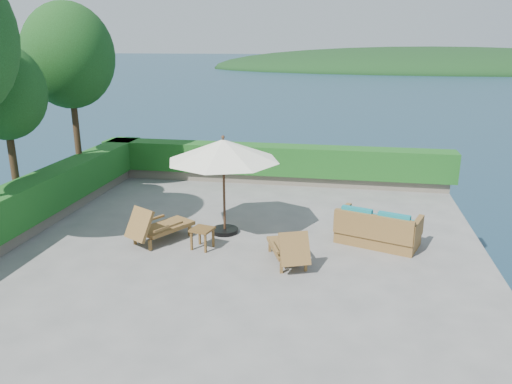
% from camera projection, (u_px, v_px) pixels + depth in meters
% --- Properties ---
extents(ground, '(12.00, 12.00, 0.00)m').
position_uv_depth(ground, '(239.00, 242.00, 12.55)').
color(ground, gray).
rests_on(ground, ground).
extents(foundation, '(12.00, 12.00, 3.00)m').
position_uv_depth(foundation, '(239.00, 297.00, 13.00)').
color(foundation, '#544E43').
rests_on(foundation, ocean).
extents(ocean, '(600.00, 600.00, 0.00)m').
position_uv_depth(ocean, '(240.00, 345.00, 13.43)').
color(ocean, '#14293F').
rests_on(ocean, ground).
extents(offshore_island, '(126.00, 57.60, 12.60)m').
position_uv_depth(offshore_island, '(430.00, 70.00, 140.89)').
color(offshore_island, black).
rests_on(offshore_island, ocean).
extents(planter_wall_far, '(12.00, 0.60, 0.36)m').
position_uv_depth(planter_wall_far, '(272.00, 178.00, 17.77)').
color(planter_wall_far, gray).
rests_on(planter_wall_far, ground).
extents(planter_wall_left, '(0.60, 12.00, 0.36)m').
position_uv_depth(planter_wall_left, '(36.00, 222.00, 13.46)').
color(planter_wall_left, gray).
rests_on(planter_wall_left, ground).
extents(hedge_far, '(12.40, 0.90, 1.00)m').
position_uv_depth(hedge_far, '(272.00, 159.00, 17.57)').
color(hedge_far, '#154914').
rests_on(hedge_far, planter_wall_far).
extents(hedge_left, '(0.90, 12.40, 1.00)m').
position_uv_depth(hedge_left, '(33.00, 198.00, 13.27)').
color(hedge_left, '#154914').
rests_on(hedge_left, planter_wall_left).
extents(tree_mid, '(2.20, 2.20, 4.83)m').
position_uv_depth(tree_mid, '(3.00, 93.00, 13.09)').
color(tree_mid, '#3A2916').
rests_on(tree_mid, ground).
extents(tree_far, '(2.80, 2.80, 6.03)m').
position_uv_depth(tree_far, '(69.00, 56.00, 15.31)').
color(tree_far, '#3A2916').
rests_on(tree_far, ground).
extents(patio_umbrella, '(3.06, 3.06, 2.60)m').
position_uv_depth(patio_umbrella, '(223.00, 151.00, 12.54)').
color(patio_umbrella, black).
rests_on(patio_umbrella, ground).
extents(lounge_left, '(1.47, 1.84, 0.99)m').
position_uv_depth(lounge_left, '(157.00, 226.00, 12.47)').
color(lounge_left, brown).
rests_on(lounge_left, ground).
extents(lounge_right, '(1.18, 1.72, 0.92)m').
position_uv_depth(lounge_right, '(289.00, 248.00, 11.24)').
color(lounge_right, brown).
rests_on(lounge_right, ground).
extents(side_table, '(0.60, 0.60, 0.52)m').
position_uv_depth(side_table, '(202.00, 232.00, 12.06)').
color(side_table, brown).
rests_on(side_table, ground).
extents(wicker_loveseat, '(2.19, 1.60, 0.97)m').
position_uv_depth(wicker_loveseat, '(377.00, 230.00, 12.31)').
color(wicker_loveseat, brown).
rests_on(wicker_loveseat, ground).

